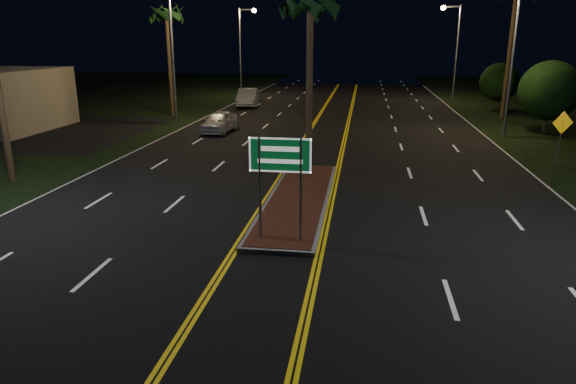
% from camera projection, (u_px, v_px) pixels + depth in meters
% --- Properties ---
extents(ground, '(120.00, 120.00, 0.00)m').
position_uv_depth(ground, '(262.00, 286.00, 12.68)').
color(ground, black).
rests_on(ground, ground).
extents(median_island, '(2.25, 10.25, 0.17)m').
position_uv_depth(median_island, '(298.00, 199.00, 19.30)').
color(median_island, gray).
rests_on(median_island, ground).
extents(highway_sign, '(1.80, 0.08, 3.20)m').
position_uv_depth(highway_sign, '(280.00, 165.00, 14.65)').
color(highway_sign, gray).
rests_on(highway_sign, ground).
extents(streetlight_left_mid, '(1.91, 0.44, 9.00)m').
position_uv_depth(streetlight_left_mid, '(177.00, 42.00, 35.31)').
color(streetlight_left_mid, gray).
rests_on(streetlight_left_mid, ground).
extents(streetlight_left_far, '(1.91, 0.44, 9.00)m').
position_uv_depth(streetlight_left_far, '(243.00, 41.00, 54.27)').
color(streetlight_left_far, gray).
rests_on(streetlight_left_far, ground).
extents(streetlight_right_mid, '(1.91, 0.44, 9.00)m').
position_uv_depth(streetlight_right_mid, '(508.00, 43.00, 30.45)').
color(streetlight_right_mid, gray).
rests_on(streetlight_right_mid, ground).
extents(streetlight_right_far, '(1.91, 0.44, 9.00)m').
position_uv_depth(streetlight_right_far, '(454.00, 42.00, 49.41)').
color(streetlight_right_far, gray).
rests_on(streetlight_right_far, ground).
extents(palm_median, '(2.40, 2.40, 8.30)m').
position_uv_depth(palm_median, '(310.00, 2.00, 20.56)').
color(palm_median, '#382819').
rests_on(palm_median, ground).
extents(palm_left_far, '(2.40, 2.40, 8.80)m').
position_uv_depth(palm_left_far, '(166.00, 13.00, 38.81)').
color(palm_left_far, '#382819').
rests_on(palm_left_far, ground).
extents(shrub_mid, '(3.78, 3.78, 4.62)m').
position_uv_depth(shrub_mid, '(550.00, 91.00, 32.71)').
color(shrub_mid, '#382819').
rests_on(shrub_mid, ground).
extents(shrub_far, '(3.24, 3.24, 3.96)m').
position_uv_depth(shrub_far, '(499.00, 82.00, 44.23)').
color(shrub_far, '#382819').
rests_on(shrub_far, ground).
extents(car_near, '(2.29, 4.85, 1.58)m').
position_uv_depth(car_near, '(219.00, 120.00, 33.62)').
color(car_near, silver).
rests_on(car_near, ground).
extents(car_far, '(3.03, 5.78, 1.84)m').
position_uv_depth(car_far, '(248.00, 96.00, 46.71)').
color(car_far, '#B1B6BB').
rests_on(car_far, ground).
extents(warning_sign, '(1.04, 0.35, 2.58)m').
position_uv_depth(warning_sign, '(562.00, 130.00, 24.60)').
color(warning_sign, gray).
rests_on(warning_sign, ground).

